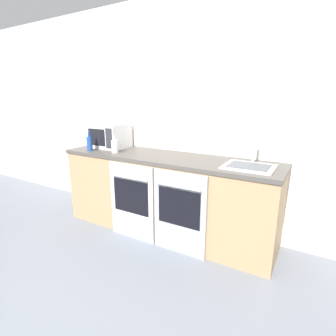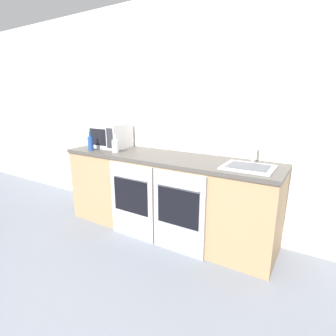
# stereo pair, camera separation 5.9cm
# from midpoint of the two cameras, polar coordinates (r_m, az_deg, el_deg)

# --- Properties ---
(wall_back) EXTENTS (10.00, 0.06, 2.60)m
(wall_back) POSITION_cam_midpoint_polar(r_m,az_deg,el_deg) (3.11, 3.43, 11.04)
(wall_back) COLOR silver
(wall_back) RESTS_ON ground_plane
(counter_back) EXTENTS (2.48, 0.64, 0.90)m
(counter_back) POSITION_cam_midpoint_polar(r_m,az_deg,el_deg) (3.00, 0.10, -5.72)
(counter_back) COLOR tan
(counter_back) RESTS_ON ground_plane
(oven_left) EXTENTS (0.56, 0.06, 0.84)m
(oven_left) POSITION_cam_midpoint_polar(r_m,az_deg,el_deg) (2.89, -7.32, -7.18)
(oven_left) COLOR silver
(oven_left) RESTS_ON ground_plane
(oven_right) EXTENTS (0.56, 0.06, 0.84)m
(oven_right) POSITION_cam_midpoint_polar(r_m,az_deg,el_deg) (2.59, 2.96, -9.79)
(oven_right) COLOR #A8AAAF
(oven_right) RESTS_ON ground_plane
(microwave) EXTENTS (0.44, 0.37, 0.30)m
(microwave) POSITION_cam_midpoint_polar(r_m,az_deg,el_deg) (3.46, -11.90, 6.96)
(microwave) COLOR silver
(microwave) RESTS_ON counter_back
(bottle_blue) EXTENTS (0.07, 0.07, 0.23)m
(bottle_blue) POSITION_cam_midpoint_polar(r_m,az_deg,el_deg) (3.29, -16.01, 5.27)
(bottle_blue) COLOR #234793
(bottle_blue) RESTS_ON counter_back
(bottle_clear) EXTENTS (0.08, 0.08, 0.20)m
(bottle_clear) POSITION_cam_midpoint_polar(r_m,az_deg,el_deg) (3.10, -10.86, 4.80)
(bottle_clear) COLOR silver
(bottle_clear) RESTS_ON counter_back
(sink) EXTENTS (0.45, 0.37, 0.31)m
(sink) POSITION_cam_midpoint_polar(r_m,az_deg,el_deg) (2.49, 17.79, 0.41)
(sink) COLOR silver
(sink) RESTS_ON counter_back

